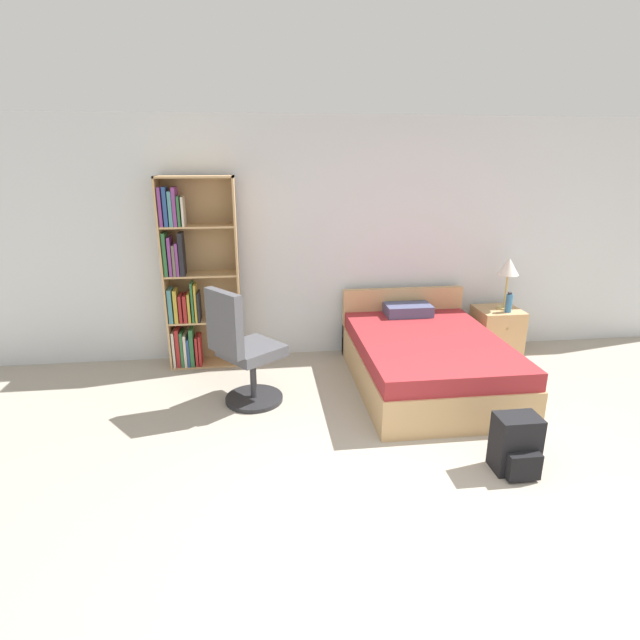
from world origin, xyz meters
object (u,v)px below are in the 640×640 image
object	(u,v)px
bed	(425,359)
nightstand	(496,331)
backpack_black	(516,445)
office_chair	(243,352)
table_lamp	(509,269)
water_bottle	(509,303)
bookshelf	(192,281)

from	to	relation	value
bed	nightstand	bearing A→B (deg)	32.40
nightstand	backpack_black	distance (m)	2.36
office_chair	table_lamp	xyz separation A→B (m)	(2.92, 0.92, 0.48)
bed	office_chair	bearing A→B (deg)	-172.77
nightstand	office_chair	bearing A→B (deg)	-162.37
water_bottle	bookshelf	bearing A→B (deg)	176.37
bed	water_bottle	bearing A→B (deg)	26.83
water_bottle	backpack_black	world-z (taller)	water_bottle
table_lamp	backpack_black	xyz separation A→B (m)	(-0.95, -2.20, -0.79)
bed	nightstand	distance (m)	1.27
bookshelf	nightstand	bearing A→B (deg)	-1.73
bed	office_chair	size ratio (longest dim) A/B	1.73
table_lamp	backpack_black	world-z (taller)	table_lamp
bed	water_bottle	xyz separation A→B (m)	(1.12, 0.57, 0.38)
bookshelf	backpack_black	size ratio (longest dim) A/B	4.65
nightstand	table_lamp	size ratio (longest dim) A/B	0.93
bed	table_lamp	world-z (taller)	table_lamp
water_bottle	backpack_black	distance (m)	2.31
bookshelf	table_lamp	size ratio (longest dim) A/B	3.46
bed	office_chair	xyz separation A→B (m)	(-1.78, -0.23, 0.25)
bookshelf	nightstand	xyz separation A→B (m)	(3.39, -0.10, -0.67)
table_lamp	water_bottle	bearing A→B (deg)	-97.89
bed	backpack_black	world-z (taller)	bed
water_bottle	table_lamp	bearing A→B (deg)	82.11
bookshelf	office_chair	bearing A→B (deg)	-61.98
bookshelf	bed	world-z (taller)	bookshelf
bed	office_chair	distance (m)	1.81
bookshelf	table_lamp	bearing A→B (deg)	-1.50
office_chair	backpack_black	world-z (taller)	office_chair
table_lamp	office_chair	bearing A→B (deg)	-162.51
table_lamp	water_bottle	size ratio (longest dim) A/B	2.57
office_chair	water_bottle	distance (m)	3.01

